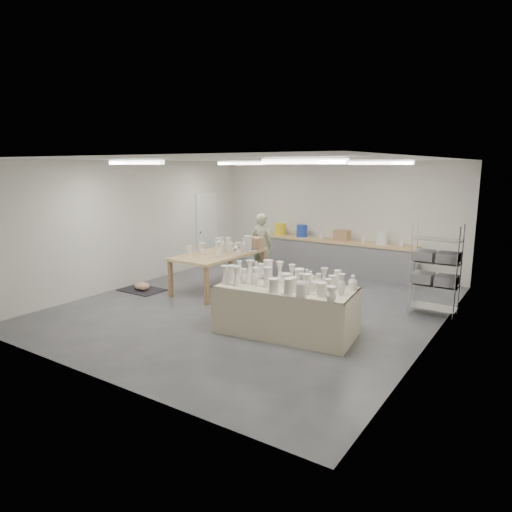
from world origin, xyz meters
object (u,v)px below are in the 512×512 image
Objects in this scene: drying_table at (286,308)px; work_table at (225,252)px; potter at (262,245)px; red_stool at (267,262)px.

work_table reaches higher than drying_table.
drying_table is at bearing -33.17° from work_table.
drying_table is 4.30m from potter.
work_table is 5.64× the size of red_stool.
drying_table is at bearing -53.99° from red_stool.
potter reaches higher than work_table.
work_table is (-2.67, 1.76, 0.43)m from drying_table.
work_table is at bearing 139.31° from drying_table.
red_stool is (-2.65, 3.64, -0.16)m from drying_table.
potter is 3.99× the size of red_stool.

